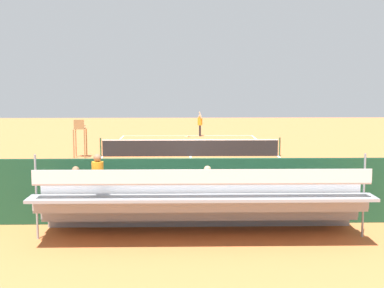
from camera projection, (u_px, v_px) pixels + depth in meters
ground_plane at (190, 156)px, 29.94m from camera, size 60.00×60.00×0.00m
court_line_markings at (190, 156)px, 29.97m from camera, size 10.10×22.20×0.01m
tennis_net at (190, 148)px, 29.87m from camera, size 10.30×0.10×1.07m
backdrop_wall at (199, 191)px, 15.92m from camera, size 18.00×0.16×2.00m
bleacher_stand at (196, 204)px, 14.61m from camera, size 9.06×2.40×2.48m
umpire_chair at (80, 134)px, 29.33m from camera, size 0.67×0.67×2.14m
courtside_bench at (294, 199)px, 16.77m from camera, size 1.80×0.40×0.93m
equipment_bag at (235, 212)px, 16.64m from camera, size 0.90×0.36×0.36m
tennis_player at (200, 123)px, 40.39m from camera, size 0.37×0.54×1.93m
tennis_racket at (187, 136)px, 40.11m from camera, size 0.52×0.51×0.03m
tennis_ball_near at (199, 142)px, 36.58m from camera, size 0.07×0.07×0.07m
tennis_ball_far at (215, 141)px, 36.84m from camera, size 0.07×0.07×0.07m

